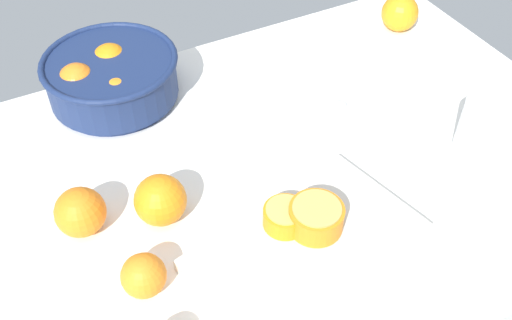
{
  "coord_description": "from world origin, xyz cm",
  "views": [
    {
      "loc": [
        -34.39,
        -62.47,
        74.18
      ],
      "look_at": [
        -2.36,
        -0.49,
        4.16
      ],
      "focal_mm": 41.35,
      "sensor_mm": 36.0,
      "label": 1
    }
  ],
  "objects_px": {
    "juice_glass": "(483,133)",
    "orange_half_0": "(318,216)",
    "loose_orange_1": "(80,212)",
    "spoon": "(319,100)",
    "fruit_bowl": "(112,77)",
    "loose_orange_4": "(144,276)",
    "loose_orange_2": "(160,200)",
    "loose_orange_0": "(400,13)",
    "orange_half_1": "(285,216)",
    "cutting_board": "(307,247)"
  },
  "relations": [
    {
      "from": "juice_glass",
      "to": "cutting_board",
      "type": "xyz_separation_m",
      "value": [
        -0.38,
        -0.05,
        -0.04
      ]
    },
    {
      "from": "cutting_board",
      "to": "loose_orange_2",
      "type": "bearing_deg",
      "value": 136.05
    },
    {
      "from": "juice_glass",
      "to": "loose_orange_1",
      "type": "relative_size",
      "value": 1.39
    },
    {
      "from": "orange_half_1",
      "to": "spoon",
      "type": "relative_size",
      "value": 0.52
    },
    {
      "from": "fruit_bowl",
      "to": "orange_half_1",
      "type": "distance_m",
      "value": 0.46
    },
    {
      "from": "loose_orange_1",
      "to": "spoon",
      "type": "distance_m",
      "value": 0.51
    },
    {
      "from": "loose_orange_0",
      "to": "loose_orange_4",
      "type": "relative_size",
      "value": 1.25
    },
    {
      "from": "loose_orange_2",
      "to": "fruit_bowl",
      "type": "bearing_deg",
      "value": 85.34
    },
    {
      "from": "cutting_board",
      "to": "loose_orange_2",
      "type": "height_order",
      "value": "loose_orange_2"
    },
    {
      "from": "fruit_bowl",
      "to": "loose_orange_1",
      "type": "xyz_separation_m",
      "value": [
        -0.15,
        -0.29,
        -0.01
      ]
    },
    {
      "from": "loose_orange_1",
      "to": "loose_orange_4",
      "type": "distance_m",
      "value": 0.16
    },
    {
      "from": "fruit_bowl",
      "to": "loose_orange_4",
      "type": "xyz_separation_m",
      "value": [
        -0.1,
        -0.44,
        -0.02
      ]
    },
    {
      "from": "juice_glass",
      "to": "orange_half_0",
      "type": "bearing_deg",
      "value": -175.8
    },
    {
      "from": "juice_glass",
      "to": "spoon",
      "type": "bearing_deg",
      "value": 124.53
    },
    {
      "from": "fruit_bowl",
      "to": "cutting_board",
      "type": "height_order",
      "value": "fruit_bowl"
    },
    {
      "from": "fruit_bowl",
      "to": "orange_half_0",
      "type": "xyz_separation_m",
      "value": [
        0.18,
        -0.47,
        -0.01
      ]
    },
    {
      "from": "cutting_board",
      "to": "loose_orange_1",
      "type": "xyz_separation_m",
      "value": [
        -0.29,
        0.2,
        0.03
      ]
    },
    {
      "from": "juice_glass",
      "to": "loose_orange_2",
      "type": "height_order",
      "value": "juice_glass"
    },
    {
      "from": "loose_orange_0",
      "to": "spoon",
      "type": "bearing_deg",
      "value": -154.65
    },
    {
      "from": "juice_glass",
      "to": "loose_orange_1",
      "type": "height_order",
      "value": "juice_glass"
    },
    {
      "from": "cutting_board",
      "to": "loose_orange_4",
      "type": "distance_m",
      "value": 0.25
    },
    {
      "from": "loose_orange_1",
      "to": "spoon",
      "type": "relative_size",
      "value": 0.6
    },
    {
      "from": "orange_half_0",
      "to": "loose_orange_4",
      "type": "bearing_deg",
      "value": 173.97
    },
    {
      "from": "cutting_board",
      "to": "orange_half_1",
      "type": "distance_m",
      "value": 0.06
    },
    {
      "from": "loose_orange_0",
      "to": "loose_orange_1",
      "type": "distance_m",
      "value": 0.83
    },
    {
      "from": "loose_orange_1",
      "to": "loose_orange_0",
      "type": "bearing_deg",
      "value": 16.88
    },
    {
      "from": "loose_orange_0",
      "to": "loose_orange_4",
      "type": "height_order",
      "value": "loose_orange_0"
    },
    {
      "from": "loose_orange_2",
      "to": "spoon",
      "type": "height_order",
      "value": "loose_orange_2"
    },
    {
      "from": "juice_glass",
      "to": "cutting_board",
      "type": "height_order",
      "value": "juice_glass"
    },
    {
      "from": "loose_orange_0",
      "to": "loose_orange_2",
      "type": "height_order",
      "value": "loose_orange_2"
    },
    {
      "from": "orange_half_0",
      "to": "orange_half_1",
      "type": "bearing_deg",
      "value": 148.61
    },
    {
      "from": "juice_glass",
      "to": "loose_orange_2",
      "type": "distance_m",
      "value": 0.57
    },
    {
      "from": "orange_half_0",
      "to": "spoon",
      "type": "xyz_separation_m",
      "value": [
        0.18,
        0.28,
        -0.04
      ]
    },
    {
      "from": "fruit_bowl",
      "to": "loose_orange_0",
      "type": "height_order",
      "value": "fruit_bowl"
    },
    {
      "from": "fruit_bowl",
      "to": "loose_orange_2",
      "type": "height_order",
      "value": "fruit_bowl"
    },
    {
      "from": "orange_half_0",
      "to": "juice_glass",
      "type": "bearing_deg",
      "value": 4.2
    },
    {
      "from": "fruit_bowl",
      "to": "orange_half_0",
      "type": "height_order",
      "value": "fruit_bowl"
    },
    {
      "from": "juice_glass",
      "to": "loose_orange_2",
      "type": "relative_size",
      "value": 1.32
    },
    {
      "from": "loose_orange_4",
      "to": "loose_orange_2",
      "type": "bearing_deg",
      "value": 58.63
    },
    {
      "from": "spoon",
      "to": "juice_glass",
      "type": "bearing_deg",
      "value": -55.47
    },
    {
      "from": "loose_orange_1",
      "to": "spoon",
      "type": "xyz_separation_m",
      "value": [
        0.5,
        0.1,
        -0.04
      ]
    },
    {
      "from": "orange_half_1",
      "to": "loose_orange_4",
      "type": "distance_m",
      "value": 0.23
    },
    {
      "from": "juice_glass",
      "to": "loose_orange_4",
      "type": "bearing_deg",
      "value": 179.73
    },
    {
      "from": "orange_half_0",
      "to": "loose_orange_0",
      "type": "xyz_separation_m",
      "value": [
        0.47,
        0.42,
        -0.0
      ]
    },
    {
      "from": "orange_half_1",
      "to": "loose_orange_2",
      "type": "distance_m",
      "value": 0.2
    },
    {
      "from": "spoon",
      "to": "loose_orange_4",
      "type": "bearing_deg",
      "value": -150.81
    },
    {
      "from": "juice_glass",
      "to": "cutting_board",
      "type": "relative_size",
      "value": 0.32
    },
    {
      "from": "loose_orange_0",
      "to": "spoon",
      "type": "xyz_separation_m",
      "value": [
        -0.3,
        -0.14,
        -0.04
      ]
    },
    {
      "from": "orange_half_1",
      "to": "loose_orange_4",
      "type": "relative_size",
      "value": 1.05
    },
    {
      "from": "juice_glass",
      "to": "orange_half_1",
      "type": "relative_size",
      "value": 1.6
    }
  ]
}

